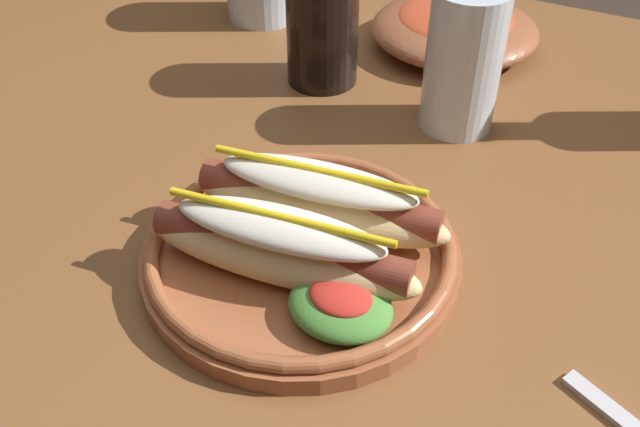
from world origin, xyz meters
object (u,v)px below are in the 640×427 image
Objects in this scene: water_cup at (463,61)px; side_bowl at (455,27)px; hot_dog_plate at (304,242)px; soda_cup at (322,24)px.

water_cup is 0.72× the size of side_bowl.
water_cup reaches higher than hot_dog_plate.
hot_dog_plate is 1.91× the size of soda_cup.
side_bowl is (-0.02, 0.41, -0.00)m from hot_dog_plate.
hot_dog_plate is 0.30m from soda_cup.
soda_cup reaches higher than side_bowl.
water_cup is at bearing 81.02° from hot_dog_plate.
hot_dog_plate is 0.26m from water_cup.
water_cup is (0.16, -0.02, 0.01)m from soda_cup.
soda_cup is 0.18m from side_bowl.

